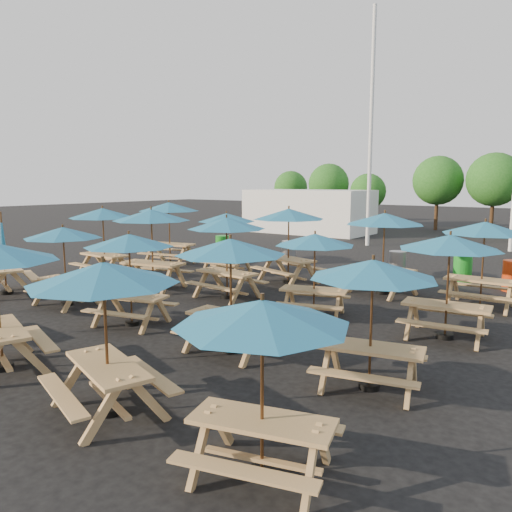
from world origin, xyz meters
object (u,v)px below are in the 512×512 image
Objects in this scene: picnic_unit_11 at (289,218)px; waste_bin_2 at (397,265)px; picnic_unit_3 at (169,210)px; waste_bin_3 at (463,269)px; picnic_unit_7 at (227,221)px; picnic_unit_10 at (227,228)px; picnic_unit_5 at (63,237)px; picnic_unit_17 at (373,276)px; picnic_unit_6 at (151,219)px; picnic_unit_12 at (104,281)px; picnic_unit_16 at (262,322)px; waste_bin_1 at (289,252)px; picnic_unit_13 at (231,253)px; picnic_unit_2 at (103,217)px; picnic_unit_14 at (315,244)px; picnic_unit_15 at (385,223)px; picnic_unit_1 at (4,260)px; picnic_unit_19 at (485,232)px; picnic_unit_18 at (450,248)px; waste_bin_0 at (222,246)px; picnic_unit_9 at (129,245)px.

picnic_unit_11 is 4.27m from waste_bin_2.
waste_bin_3 is (10.57, 3.13, -1.73)m from picnic_unit_3.
picnic_unit_7 is 4.13m from picnic_unit_10.
picnic_unit_5 reaches higher than picnic_unit_17.
waste_bin_2 is (5.48, 6.25, -1.71)m from picnic_unit_6.
picnic_unit_3 reaches higher than picnic_unit_12.
picnic_unit_5 is 9.52m from picnic_unit_16.
picnic_unit_13 is at bearing -62.98° from waste_bin_1.
picnic_unit_2 is at bearing -100.29° from picnic_unit_3.
waste_bin_3 is at bearing 48.87° from picnic_unit_5.
picnic_unit_15 is at bearing 65.90° from picnic_unit_14.
picnic_unit_12 is 2.81× the size of waste_bin_2.
picnic_unit_12 reaches higher than picnic_unit_7.
picnic_unit_3 is at bearing -163.02° from waste_bin_2.
picnic_unit_7 is at bearing 115.60° from picnic_unit_16.
picnic_unit_5 is (2.69, 0.29, 0.86)m from picnic_unit_1.
picnic_unit_19 reaches higher than picnic_unit_12.
picnic_unit_14 is at bearing -35.71° from picnic_unit_7.
picnic_unit_2 is at bearing -120.56° from waste_bin_1.
picnic_unit_18 is (8.81, -3.24, 0.04)m from picnic_unit_7.
picnic_unit_3 is 1.28× the size of picnic_unit_7.
picnic_unit_6 is at bearing -95.04° from picnic_unit_7.
picnic_unit_2 is 1.02× the size of picnic_unit_18.
waste_bin_0 is at bearing 90.34° from picnic_unit_2.
picnic_unit_9 is 0.93× the size of picnic_unit_12.
picnic_unit_19 reaches higher than picnic_unit_7.
picnic_unit_6 is 8.48m from waste_bin_2.
picnic_unit_9 is 1.02× the size of picnic_unit_17.
waste_bin_0 is at bearing -178.09° from waste_bin_1.
picnic_unit_10 is 8.21m from waste_bin_0.
waste_bin_2 is (2.81, 5.83, -1.57)m from picnic_unit_10.
picnic_unit_18 is (11.89, -3.31, -0.24)m from picnic_unit_3.
picnic_unit_16 reaches higher than waste_bin_1.
picnic_unit_14 is at bearing -32.65° from picnic_unit_11.
waste_bin_2 is at bearing -1.39° from waste_bin_0.
picnic_unit_13 is 2.92m from picnic_unit_17.
picnic_unit_19 is 2.45× the size of waste_bin_1.
picnic_unit_5 is 2.27× the size of waste_bin_3.
picnic_unit_3 reaches higher than picnic_unit_15.
picnic_unit_7 is 2.39× the size of waste_bin_3.
picnic_unit_6 is at bearing 164.09° from picnic_unit_14.
picnic_unit_5 is at bearing -129.03° from waste_bin_3.
picnic_unit_19 is at bearing 9.63° from picnic_unit_6.
picnic_unit_13 is at bearing -14.89° from picnic_unit_9.
waste_bin_0 is at bearing 128.80° from picnic_unit_13.
picnic_unit_13 is at bearing 20.37° from picnic_unit_1.
picnic_unit_1 reaches higher than picnic_unit_15.
picnic_unit_1 is 1.03× the size of picnic_unit_18.
picnic_unit_6 is 9.50m from picnic_unit_19.
picnic_unit_18 reaches higher than waste_bin_3.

